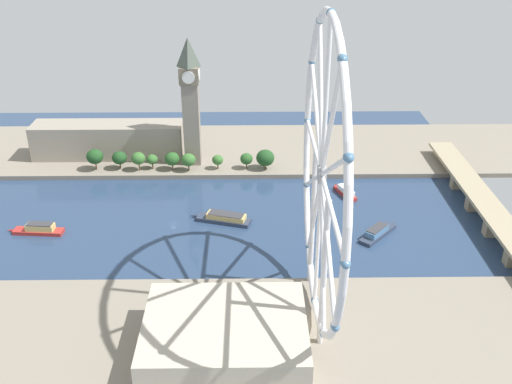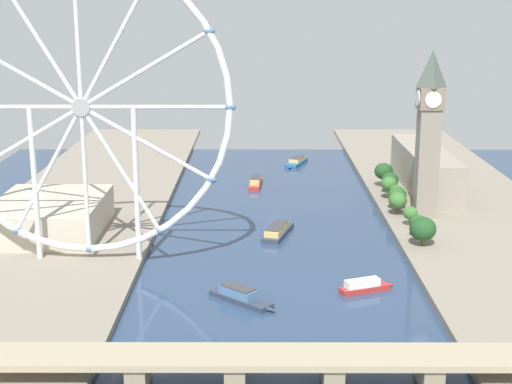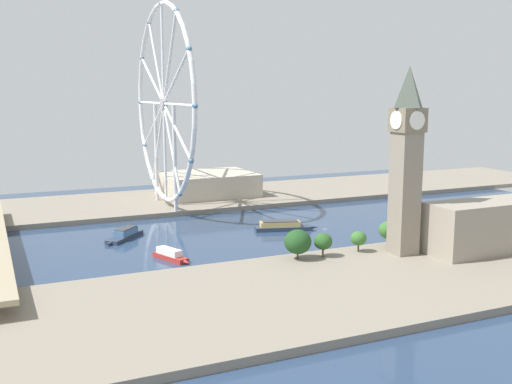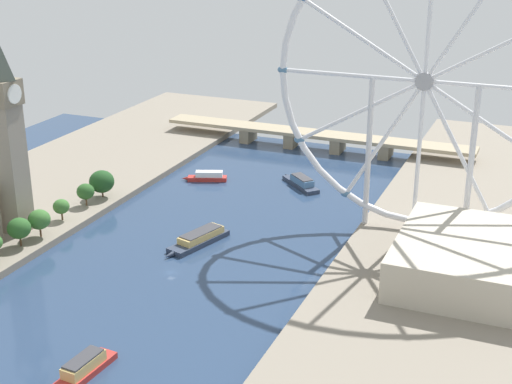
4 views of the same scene
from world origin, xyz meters
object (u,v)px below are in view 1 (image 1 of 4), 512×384
river_bridge (489,210)px  tour_boat_0 (38,229)px  ferris_wheel (322,176)px  tour_boat_2 (224,218)px  clock_tower (191,100)px  tour_boat_1 (345,192)px  tour_boat_3 (378,232)px  riverside_hall (225,337)px  parliament_block (108,140)px

river_bridge → tour_boat_0: 246.45m
ferris_wheel → tour_boat_2: (-81.01, -42.05, -64.61)m
clock_tower → tour_boat_1: clock_tower is taller
ferris_wheel → tour_boat_3: size_ratio=4.77×
tour_boat_2 → tour_boat_1: bearing=-139.9°
tour_boat_2 → riverside_hall: bearing=108.8°
ferris_wheel → tour_boat_0: (-70.03, -141.62, -64.49)m
clock_tower → river_bridge: (76.66, 169.61, -38.64)m
tour_boat_1 → tour_boat_3: 48.87m
river_bridge → tour_boat_3: bearing=-77.6°
ferris_wheel → tour_boat_0: 170.64m
river_bridge → tour_boat_1: (-33.71, -74.29, -5.34)m
parliament_block → tour_boat_1: (55.18, 153.66, -12.40)m
river_bridge → tour_boat_0: size_ratio=5.89×
tour_boat_1 → ferris_wheel: bearing=143.5°
clock_tower → river_bridge: size_ratio=0.45×
riverside_hall → tour_boat_3: bearing=139.5°
parliament_block → ferris_wheel: size_ratio=0.80×
parliament_block → riverside_hall: 212.70m
parliament_block → ferris_wheel: ferris_wheel is taller
ferris_wheel → tour_boat_2: size_ratio=3.57×
tour_boat_0 → clock_tower: bearing=-127.2°
tour_boat_0 → riverside_hall: bearing=141.7°
parliament_block → tour_boat_0: 100.33m
clock_tower → tour_boat_0: 122.97m
clock_tower → riverside_hall: clock_tower is taller
riverside_hall → tour_boat_0: (-96.69, -104.09, -8.38)m
ferris_wheel → river_bridge: 143.94m
ferris_wheel → tour_boat_3: (-64.98, 40.68, -64.68)m
river_bridge → tour_boat_3: 65.67m
clock_tower → tour_boat_2: 89.59m
ferris_wheel → tour_boat_3: bearing=147.9°
river_bridge → tour_boat_2: bearing=-90.8°
parliament_block → river_bridge: parliament_block is taller
tour_boat_2 → parliament_block: bearing=-30.5°
parliament_block → tour_boat_1: 163.74m
parliament_block → tour_boat_0: (97.90, -18.28, -12.15)m
tour_boat_2 → tour_boat_3: size_ratio=1.34×
riverside_hall → tour_boat_0: 142.32m
ferris_wheel → riverside_hall: bearing=-54.6°
riverside_hall → river_bridge: size_ratio=0.34×
riverside_hall → tour_boat_1: (-139.41, 67.85, -8.64)m
tour_boat_2 → ferris_wheel: bearing=133.8°
parliament_block → riverside_hall: (194.59, 85.81, -3.76)m
tour_boat_0 → tour_boat_2: size_ratio=0.89×
riverside_hall → tour_boat_1: 155.28m
river_bridge → clock_tower: bearing=-114.3°
tour_boat_0 → tour_boat_3: bearing=-177.0°
ferris_wheel → tour_boat_1: size_ratio=5.46×
ferris_wheel → parliament_block: bearing=-143.7°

